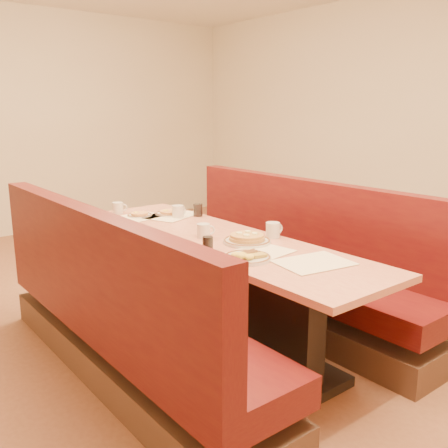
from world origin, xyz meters
TOP-DOWN VIEW (x-y plane):
  - ground at (0.00, 0.00)m, footprint 8.00×8.00m
  - room_envelope at (0.00, 0.00)m, footprint 6.04×8.04m
  - diner_table at (0.00, 0.00)m, footprint 0.70×2.50m
  - booth_left at (-0.73, 0.00)m, footprint 0.55×2.50m
  - booth_right at (0.73, 0.00)m, footprint 0.55×2.50m
  - placemat_near_left at (-0.04, -0.45)m, footprint 0.40×0.32m
  - placemat_near_right at (0.06, -0.77)m, footprint 0.44×0.36m
  - placemat_far_left at (-0.12, 0.87)m, footprint 0.43×0.36m
  - placemat_far_right at (0.12, 0.76)m, footprint 0.51×0.45m
  - pancake_plate at (0.05, -0.23)m, footprint 0.30×0.30m
  - eggs_plate at (-0.18, -0.50)m, footprint 0.27×0.27m
  - extra_plate_mid at (0.13, 0.79)m, footprint 0.22×0.22m
  - extra_plate_far at (-0.09, 0.90)m, footprint 0.19×0.19m
  - coffee_mug_a at (0.28, -0.22)m, footprint 0.13×0.09m
  - coffee_mug_b at (-0.08, 0.05)m, footprint 0.12×0.09m
  - coffee_mug_c at (0.13, 0.67)m, footprint 0.13×0.09m
  - coffee_mug_d at (-0.17, 1.10)m, footprint 0.12×0.09m
  - soda_tumbler_near at (-0.25, -0.22)m, footprint 0.06×0.06m
  - soda_tumbler_mid at (0.28, 0.62)m, footprint 0.07×0.07m

SIDE VIEW (x-z plane):
  - ground at x=0.00m, z-range 0.00..0.00m
  - booth_left at x=-0.73m, z-range -0.16..0.89m
  - booth_right at x=0.73m, z-range -0.16..0.89m
  - diner_table at x=0.00m, z-range 0.00..0.75m
  - placemat_near_left at x=-0.04m, z-range 0.75..0.76m
  - placemat_near_right at x=0.06m, z-range 0.75..0.76m
  - placemat_far_left at x=-0.12m, z-range 0.75..0.76m
  - placemat_far_right at x=0.12m, z-range 0.75..0.76m
  - extra_plate_far at x=-0.09m, z-range 0.74..0.78m
  - extra_plate_mid at x=0.13m, z-range 0.74..0.79m
  - eggs_plate at x=-0.18m, z-range 0.74..0.79m
  - pancake_plate at x=0.05m, z-range 0.74..0.81m
  - soda_tumbler_near at x=-0.25m, z-range 0.75..0.84m
  - coffee_mug_d at x=-0.17m, z-range 0.75..0.84m
  - coffee_mug_b at x=-0.08m, z-range 0.75..0.84m
  - soda_tumbler_mid at x=0.28m, z-range 0.75..0.85m
  - coffee_mug_c at x=0.13m, z-range 0.75..0.85m
  - coffee_mug_a at x=0.28m, z-range 0.75..0.85m
  - room_envelope at x=0.00m, z-range 0.52..3.34m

